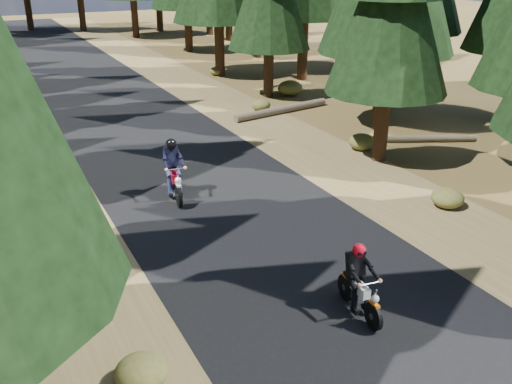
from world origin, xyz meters
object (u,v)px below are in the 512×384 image
log_far (424,139)px  rider_lead (360,292)px  log_near (282,110)px  rider_follow (174,179)px

log_far → rider_lead: rider_lead is taller
log_near → log_far: 6.38m
rider_lead → rider_follow: rider_follow is taller
log_near → log_far: log_near is taller
log_near → rider_lead: 14.68m
log_near → rider_lead: (-5.82, -13.47, 0.32)m
log_far → rider_lead: 11.44m
log_near → rider_follow: 9.73m
log_near → rider_follow: rider_follow is taller
rider_lead → rider_follow: 6.95m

